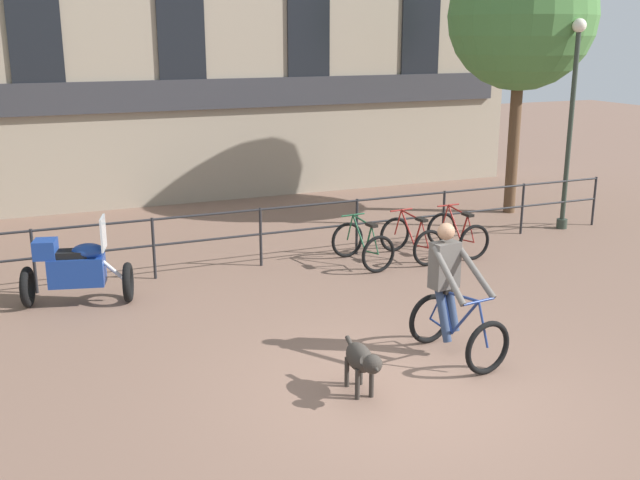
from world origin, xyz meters
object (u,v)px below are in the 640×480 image
(dog, at_px, (362,360))
(parked_motorcycle, at_px, (76,269))
(cyclist_with_bike, at_px, (452,298))
(parked_bicycle_near_lamp, at_px, (362,245))
(parked_bicycle_mid_left, at_px, (411,240))
(parked_bicycle_mid_right, at_px, (458,234))
(street_lamp, at_px, (571,114))

(dog, relative_size, parked_motorcycle, 0.56)
(cyclist_with_bike, relative_size, dog, 1.78)
(parked_motorcycle, height_order, parked_bicycle_near_lamp, parked_motorcycle)
(dog, xyz_separation_m, parked_bicycle_mid_left, (3.19, 4.48, -0.07))
(cyclist_with_bike, distance_m, parked_bicycle_mid_right, 4.72)
(parked_motorcycle, xyz_separation_m, parked_bicycle_mid_right, (6.85, 0.12, -0.20))
(parked_bicycle_near_lamp, height_order, parked_bicycle_mid_right, same)
(cyclist_with_bike, height_order, parked_bicycle_mid_right, cyclist_with_bike)
(parked_bicycle_mid_right, bearing_deg, parked_motorcycle, -0.62)
(street_lamp, bearing_deg, parked_motorcycle, -175.33)
(parked_bicycle_near_lamp, bearing_deg, parked_motorcycle, -3.99)
(dog, distance_m, parked_bicycle_mid_right, 6.13)
(parked_bicycle_near_lamp, relative_size, parked_bicycle_mid_left, 1.00)
(dog, distance_m, parked_motorcycle, 5.11)
(dog, height_order, parked_motorcycle, parked_motorcycle)
(cyclist_with_bike, height_order, parked_motorcycle, cyclist_with_bike)
(parked_motorcycle, xyz_separation_m, parked_bicycle_mid_left, (5.86, 0.12, -0.20))
(street_lamp, bearing_deg, parked_bicycle_mid_right, -167.33)
(dog, height_order, parked_bicycle_near_lamp, parked_bicycle_near_lamp)
(dog, xyz_separation_m, parked_motorcycle, (-2.66, 4.36, 0.14))
(parked_bicycle_mid_left, bearing_deg, street_lamp, -176.05)
(parked_bicycle_mid_left, bearing_deg, cyclist_with_bike, 61.36)
(dog, height_order, parked_bicycle_mid_left, parked_bicycle_mid_left)
(parked_bicycle_mid_left, height_order, street_lamp, street_lamp)
(parked_motorcycle, bearing_deg, dog, -134.18)
(cyclist_with_bike, height_order, parked_bicycle_near_lamp, cyclist_with_bike)
(parked_motorcycle, distance_m, parked_bicycle_mid_left, 5.86)
(parked_bicycle_mid_left, distance_m, street_lamp, 4.58)
(parked_bicycle_near_lamp, relative_size, parked_bicycle_mid_right, 1.03)
(cyclist_with_bike, bearing_deg, parked_bicycle_near_lamp, 73.08)
(cyclist_with_bike, distance_m, parked_motorcycle, 5.65)
(cyclist_with_bike, xyz_separation_m, parked_bicycle_mid_left, (1.65, 3.90, -0.41))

